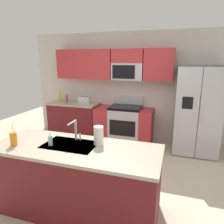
# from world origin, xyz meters

# --- Properties ---
(ground_plane) EXTENTS (9.00, 9.00, 0.00)m
(ground_plane) POSITION_xyz_m (0.00, 0.00, 0.00)
(ground_plane) COLOR beige
(ground_plane) RESTS_ON ground
(kitchen_wall_unit) EXTENTS (5.20, 0.43, 2.60)m
(kitchen_wall_unit) POSITION_xyz_m (-0.14, 2.08, 1.47)
(kitchen_wall_unit) COLOR beige
(kitchen_wall_unit) RESTS_ON ground
(back_counter) EXTENTS (1.26, 0.63, 0.90)m
(back_counter) POSITION_xyz_m (-1.43, 1.80, 0.45)
(back_counter) COLOR maroon
(back_counter) RESTS_ON ground
(range_oven) EXTENTS (1.36, 0.61, 1.10)m
(range_oven) POSITION_xyz_m (-0.11, 1.80, 0.44)
(range_oven) COLOR #B7BABF
(range_oven) RESTS_ON ground
(refrigerator) EXTENTS (0.90, 0.76, 1.85)m
(refrigerator) POSITION_xyz_m (1.48, 1.73, 0.93)
(refrigerator) COLOR #4C4F54
(refrigerator) RESTS_ON ground
(island_counter) EXTENTS (2.12, 0.84, 0.90)m
(island_counter) POSITION_xyz_m (-0.11, -0.67, 0.45)
(island_counter) COLOR maroon
(island_counter) RESTS_ON ground
(toaster) EXTENTS (0.28, 0.16, 0.18)m
(toaster) POSITION_xyz_m (-1.10, 1.75, 0.99)
(toaster) COLOR #B7BABF
(toaster) RESTS_ON back_counter
(pepper_mill) EXTENTS (0.05, 0.05, 0.19)m
(pepper_mill) POSITION_xyz_m (-1.63, 1.80, 0.99)
(pepper_mill) COLOR #B2332D
(pepper_mill) RESTS_ON back_counter
(bottle_yellow) EXTENTS (0.06, 0.06, 0.26)m
(bottle_yellow) POSITION_xyz_m (-1.86, 1.85, 1.03)
(bottle_yellow) COLOR yellow
(bottle_yellow) RESTS_ON back_counter
(sink_faucet) EXTENTS (0.08, 0.21, 0.28)m
(sink_faucet) POSITION_xyz_m (-0.20, -0.48, 1.07)
(sink_faucet) COLOR #B7BABF
(sink_faucet) RESTS_ON island_counter
(drink_cup_orange) EXTENTS (0.08, 0.08, 0.29)m
(drink_cup_orange) POSITION_xyz_m (-0.87, -0.86, 0.99)
(drink_cup_orange) COLOR orange
(drink_cup_orange) RESTS_ON island_counter
(soap_dispenser) EXTENTS (0.06, 0.06, 0.17)m
(soap_dispenser) POSITION_xyz_m (-0.43, -0.72, 0.97)
(soap_dispenser) COLOR #A5D8B2
(soap_dispenser) RESTS_ON island_counter
(paper_towel_roll) EXTENTS (0.12, 0.12, 0.24)m
(paper_towel_roll) POSITION_xyz_m (0.14, -0.50, 1.02)
(paper_towel_roll) COLOR white
(paper_towel_roll) RESTS_ON island_counter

